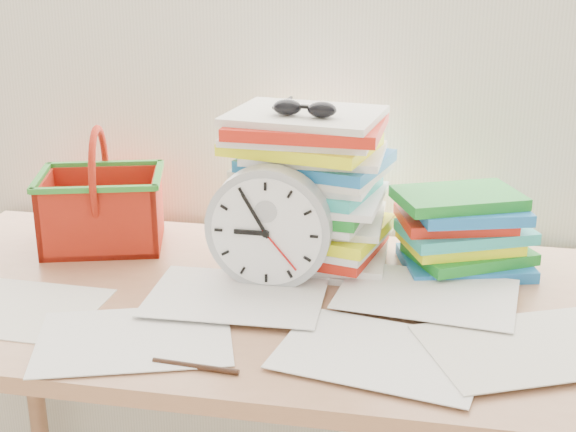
% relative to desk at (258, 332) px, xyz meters
% --- Properties ---
extents(desk, '(1.40, 0.70, 0.75)m').
position_rel_desk_xyz_m(desk, '(0.00, 0.00, 0.00)').
color(desk, '#A6704E').
rests_on(desk, ground).
extents(paper_stack, '(0.34, 0.29, 0.31)m').
position_rel_desk_xyz_m(paper_stack, '(0.07, 0.18, 0.23)').
color(paper_stack, white).
rests_on(paper_stack, desk).
extents(clock, '(0.23, 0.05, 0.23)m').
position_rel_desk_xyz_m(clock, '(0.01, 0.04, 0.19)').
color(clock, '#A7AAAE').
rests_on(clock, desk).
extents(sunglasses, '(0.15, 0.13, 0.03)m').
position_rel_desk_xyz_m(sunglasses, '(0.06, 0.14, 0.40)').
color(sunglasses, black).
rests_on(sunglasses, paper_stack).
extents(book_stack, '(0.32, 0.29, 0.16)m').
position_rel_desk_xyz_m(book_stack, '(0.37, 0.21, 0.15)').
color(book_stack, white).
rests_on(book_stack, desk).
extents(basket, '(0.30, 0.26, 0.25)m').
position_rel_desk_xyz_m(basket, '(-0.38, 0.19, 0.20)').
color(basket, red).
rests_on(basket, desk).
extents(pen, '(0.14, 0.02, 0.01)m').
position_rel_desk_xyz_m(pen, '(-0.03, -0.27, 0.08)').
color(pen, black).
rests_on(pen, desk).
extents(scattered_papers, '(1.26, 0.42, 0.02)m').
position_rel_desk_xyz_m(scattered_papers, '(0.00, 0.00, 0.08)').
color(scattered_papers, white).
rests_on(scattered_papers, desk).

